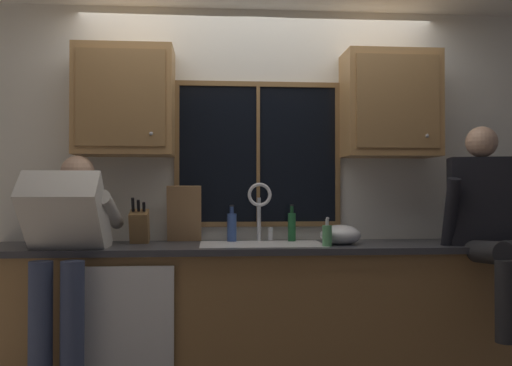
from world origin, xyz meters
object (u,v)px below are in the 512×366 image
object	(u,v)px
bottle_green_glass	(292,226)
soap_dispenser	(327,235)
mixing_bowl	(340,235)
cutting_board	(184,214)
knife_block	(139,227)
bottle_tall_clear	(232,226)
person_standing	(65,248)
person_sitting_on_counter	(490,217)

from	to	relation	value
bottle_green_glass	soap_dispenser	bearing A→B (deg)	-63.89
soap_dispenser	mixing_bowl	bearing A→B (deg)	49.37
cutting_board	bottle_green_glass	world-z (taller)	cutting_board
cutting_board	knife_block	bearing A→B (deg)	-159.39
cutting_board	bottle_tall_clear	bearing A→B (deg)	-2.80
person_standing	cutting_board	xyz separation A→B (m)	(0.66, 0.49, 0.17)
person_standing	soap_dispenser	size ratio (longest dim) A/B	8.12
person_sitting_on_counter	bottle_green_glass	bearing A→B (deg)	159.29
person_sitting_on_counter	soap_dispenser	xyz separation A→B (m)	(-1.01, 0.10, -0.11)
mixing_bowl	bottle_tall_clear	xyz separation A→B (m)	(-0.70, 0.23, 0.04)
soap_dispenser	bottle_green_glass	world-z (taller)	bottle_green_glass
knife_block	bottle_tall_clear	world-z (taller)	knife_block
mixing_bowl	bottle_green_glass	bearing A→B (deg)	143.10
person_standing	person_sitting_on_counter	world-z (taller)	person_sitting_on_counter
person_standing	bottle_tall_clear	xyz separation A→B (m)	(0.99, 0.48, 0.09)
person_sitting_on_counter	knife_block	world-z (taller)	person_sitting_on_counter
cutting_board	bottle_tall_clear	size ratio (longest dim) A/B	1.55
person_standing	cutting_board	bearing A→B (deg)	36.62
person_standing	knife_block	xyz separation A→B (m)	(0.38, 0.38, 0.09)
person_sitting_on_counter	mixing_bowl	world-z (taller)	person_sitting_on_counter
cutting_board	mixing_bowl	bearing A→B (deg)	-13.77
bottle_tall_clear	person_standing	bearing A→B (deg)	-154.23
person_standing	bottle_green_glass	size ratio (longest dim) A/B	5.88
cutting_board	mixing_bowl	xyz separation A→B (m)	(1.02, -0.25, -0.13)
mixing_bowl	bottle_green_glass	xyz separation A→B (m)	(-0.29, 0.22, 0.05)
person_sitting_on_counter	bottle_green_glass	size ratio (longest dim) A/B	4.97
cutting_board	soap_dispenser	bearing A→B (deg)	-23.01
person_standing	bottle_green_glass	distance (m)	1.47
knife_block	mixing_bowl	bearing A→B (deg)	-6.23
cutting_board	soap_dispenser	xyz separation A→B (m)	(0.91, -0.38, -0.12)
person_standing	person_sitting_on_counter	bearing A→B (deg)	0.26
knife_block	bottle_tall_clear	distance (m)	0.62
cutting_board	bottle_tall_clear	xyz separation A→B (m)	(0.32, -0.02, -0.09)
person_standing	bottle_green_glass	bearing A→B (deg)	18.11
person_sitting_on_counter	mixing_bowl	distance (m)	0.93
soap_dispenser	bottle_tall_clear	xyz separation A→B (m)	(-0.58, 0.37, 0.03)
person_sitting_on_counter	mixing_bowl	xyz separation A→B (m)	(-0.89, 0.23, -0.12)
person_standing	knife_block	distance (m)	0.55
mixing_bowl	soap_dispenser	size ratio (longest dim) A/B	1.44
soap_dispenser	person_sitting_on_counter	bearing A→B (deg)	-5.40
knife_block	soap_dispenser	xyz separation A→B (m)	(1.19, -0.28, -0.04)
cutting_board	bottle_tall_clear	world-z (taller)	cutting_board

